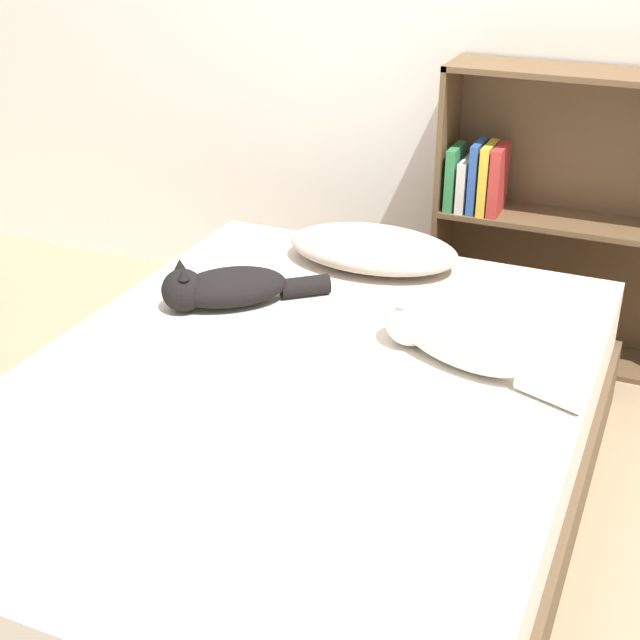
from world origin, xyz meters
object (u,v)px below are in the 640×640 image
at_px(cat_light, 450,338).
at_px(bookshelf, 567,213).
at_px(pillow, 373,248).
at_px(cat_dark, 225,288).
at_px(bed, 298,451).

height_order(cat_light, bookshelf, bookshelf).
distance_m(pillow, cat_light, 0.67).
bearing_deg(cat_dark, bookshelf, -169.51).
distance_m(bed, pillow, 0.84).
height_order(pillow, cat_light, cat_light).
distance_m(cat_light, cat_dark, 0.72).
xyz_separation_m(bed, cat_light, (0.33, 0.25, 0.30)).
distance_m(bed, bookshelf, 1.42).
bearing_deg(cat_light, cat_dark, 15.68).
bearing_deg(bookshelf, bed, -109.41).
bearing_deg(pillow, cat_dark, -122.24).
height_order(bed, pillow, pillow).
height_order(bed, bookshelf, bookshelf).
relative_size(bed, cat_dark, 4.47).
height_order(cat_dark, bookshelf, bookshelf).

